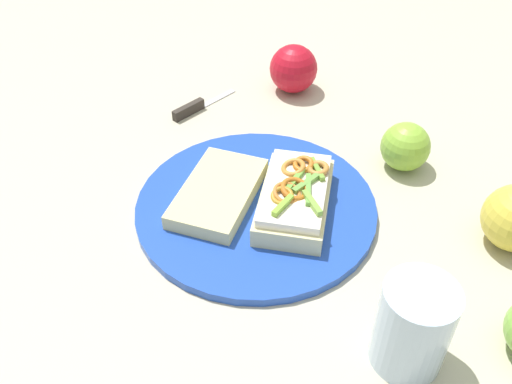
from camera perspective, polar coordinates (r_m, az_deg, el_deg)
The scene contains 8 objects.
ground_plane at distance 0.74m, azimuth 0.00°, elevation -1.86°, with size 2.00×2.00×0.00m, color #BAB299.
plate at distance 0.74m, azimuth 0.00°, elevation -1.52°, with size 0.31×0.31×0.01m, color #2249B7.
sandwich at distance 0.72m, azimuth 3.98°, elevation -0.44°, with size 0.17×0.16×0.05m.
bread_slice_side at distance 0.74m, azimuth -3.84°, elevation -0.07°, with size 0.15×0.09×0.02m, color beige.
apple_1 at distance 0.82m, azimuth 14.88°, elevation 4.46°, with size 0.07×0.07×0.07m, color #8ABC38.
apple_2 at distance 0.97m, azimuth 3.81°, elevation 12.34°, with size 0.08×0.08×0.08m, color red.
drinking_glass at distance 0.58m, azimuth 15.61°, elevation -12.97°, with size 0.07×0.07×0.10m, color silver.
knife at distance 0.93m, azimuth -6.25°, elevation 8.52°, with size 0.05×0.13×0.02m.
Camera 1 is at (0.49, -0.23, 0.51)m, focal length 39.51 mm.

